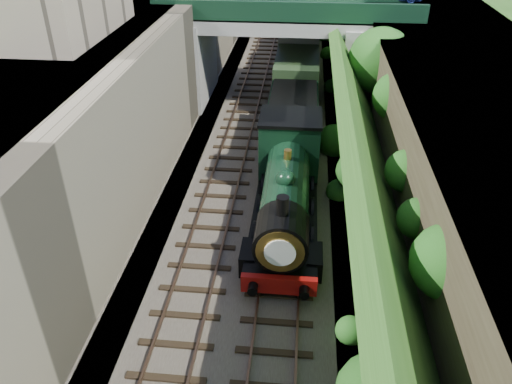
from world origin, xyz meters
TOP-DOWN VIEW (x-y plane):
  - trackbed at (0.00, 20.00)m, footprint 10.00×90.00m
  - retaining_wall at (-5.50, 20.00)m, footprint 1.00×90.00m
  - street_plateau_left at (-9.00, 20.00)m, footprint 6.00×90.00m
  - street_plateau_right at (9.50, 20.00)m, footprint 8.00×90.00m
  - embankment_slope at (4.97, 17.43)m, footprint 4.62×90.00m
  - track_left at (-2.00, 20.00)m, footprint 2.50×90.00m
  - track_right at (1.20, 20.00)m, footprint 2.50×90.00m
  - road_bridge at (0.94, 24.00)m, footprint 16.00×6.40m
  - tree at (5.91, 18.64)m, footprint 3.60×3.80m
  - locomotive at (1.20, 9.35)m, footprint 3.10×10.23m
  - tender at (1.20, 16.71)m, footprint 2.70×6.00m
  - coach_front at (1.20, 29.31)m, footprint 2.90×18.00m
  - coach_middle at (1.20, 48.11)m, footprint 2.90×18.00m

SIDE VIEW (x-z plane):
  - trackbed at x=0.00m, z-range 0.00..0.20m
  - track_left at x=-2.00m, z-range 0.15..0.35m
  - track_right at x=1.20m, z-range 0.15..0.35m
  - tender at x=1.20m, z-range 0.09..3.14m
  - locomotive at x=1.20m, z-range -0.02..3.81m
  - coach_front at x=1.20m, z-range 0.20..3.90m
  - coach_middle at x=1.20m, z-range 0.20..3.90m
  - embankment_slope at x=4.97m, z-range -0.48..5.88m
  - street_plateau_right at x=9.50m, z-range 0.00..6.25m
  - retaining_wall at x=-5.50m, z-range 0.00..7.00m
  - street_plateau_left at x=-9.00m, z-range 0.00..7.00m
  - road_bridge at x=0.94m, z-range 0.45..7.70m
  - tree at x=5.91m, z-range 1.35..7.95m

